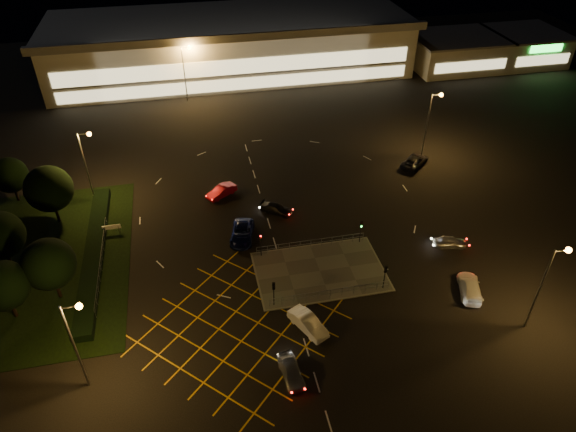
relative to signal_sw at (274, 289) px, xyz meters
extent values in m
plane|color=black|center=(4.00, 5.99, -2.37)|extent=(180.00, 180.00, 0.00)
cube|color=#4C4944|center=(6.00, 3.99, -2.31)|extent=(14.00, 9.00, 0.12)
cube|color=black|center=(-24.00, 11.99, -2.33)|extent=(18.00, 30.00, 0.08)
cube|color=black|center=(-19.00, 11.99, -1.87)|extent=(2.00, 26.00, 1.00)
cube|color=beige|center=(4.00, 67.99, 2.63)|extent=(70.00, 25.00, 10.00)
cube|color=slate|center=(4.00, 67.99, 7.83)|extent=(72.00, 26.50, 0.60)
cube|color=#FFEAA5|center=(4.00, 55.44, 2.63)|extent=(66.00, 0.20, 3.00)
cube|color=#FFEAA5|center=(4.00, 55.44, -0.57)|extent=(66.00, 0.20, 2.20)
cube|color=beige|center=(50.00, 59.99, 0.63)|extent=(18.00, 14.00, 6.00)
cube|color=slate|center=(50.00, 59.99, 3.78)|extent=(18.80, 14.80, 0.40)
cube|color=#FFEAA5|center=(50.00, 52.94, 0.23)|extent=(15.30, 0.20, 2.00)
cube|color=beige|center=(66.00, 59.99, 0.63)|extent=(14.00, 14.00, 6.00)
cube|color=slate|center=(66.00, 59.99, 3.78)|extent=(14.80, 14.80, 0.40)
cube|color=#FFEAA5|center=(66.00, 52.94, 0.23)|extent=(11.90, 0.20, 2.00)
cube|color=#19E533|center=(66.00, 52.84, 2.63)|extent=(7.00, 0.30, 1.40)
cylinder|color=slate|center=(-18.00, -6.01, 2.63)|extent=(0.20, 0.20, 10.00)
cylinder|color=slate|center=(-17.30, -6.01, 7.43)|extent=(1.40, 0.12, 0.12)
sphere|color=orange|center=(-16.60, -6.01, 7.38)|extent=(0.56, 0.56, 0.56)
cylinder|color=slate|center=(24.00, -8.01, 2.63)|extent=(0.20, 0.20, 10.00)
cylinder|color=slate|center=(24.70, -8.01, 7.43)|extent=(1.40, 0.12, 0.12)
sphere|color=orange|center=(25.40, -8.01, 7.38)|extent=(0.56, 0.56, 0.56)
cylinder|color=slate|center=(-20.00, 23.99, 2.63)|extent=(0.20, 0.20, 10.00)
cylinder|color=slate|center=(-19.30, 23.99, 7.43)|extent=(1.40, 0.12, 0.12)
sphere|color=orange|center=(-18.60, 23.99, 7.38)|extent=(0.56, 0.56, 0.56)
cylinder|color=slate|center=(28.00, 25.99, 2.63)|extent=(0.20, 0.20, 10.00)
cylinder|color=slate|center=(28.70, 25.99, 7.43)|extent=(1.40, 0.12, 0.12)
sphere|color=orange|center=(29.40, 25.99, 7.38)|extent=(0.56, 0.56, 0.56)
cylinder|color=slate|center=(-6.00, 53.99, 2.63)|extent=(0.20, 0.20, 10.00)
cylinder|color=slate|center=(-5.30, 53.99, 7.43)|extent=(1.40, 0.12, 0.12)
sphere|color=orange|center=(-4.60, 53.99, 7.38)|extent=(0.56, 0.56, 0.56)
cylinder|color=slate|center=(34.00, 55.99, 2.63)|extent=(0.20, 0.20, 10.00)
cylinder|color=slate|center=(34.70, 55.99, 7.43)|extent=(1.40, 0.12, 0.12)
sphere|color=orange|center=(35.40, 55.99, 7.38)|extent=(0.56, 0.56, 0.56)
cylinder|color=black|center=(0.00, -0.01, -0.75)|extent=(0.10, 0.10, 3.00)
cube|color=black|center=(0.00, -0.01, 0.45)|extent=(0.28, 0.18, 0.90)
sphere|color=#19FF33|center=(0.00, 0.12, 0.45)|extent=(0.16, 0.16, 0.16)
cylinder|color=black|center=(12.00, -0.01, -0.75)|extent=(0.10, 0.10, 3.00)
cube|color=black|center=(12.00, -0.01, 0.45)|extent=(0.28, 0.18, 0.90)
sphere|color=#19FF33|center=(12.00, 0.12, 0.45)|extent=(0.16, 0.16, 0.16)
cylinder|color=black|center=(0.00, 7.99, -0.75)|extent=(0.10, 0.10, 3.00)
cube|color=black|center=(0.00, 7.99, 0.45)|extent=(0.28, 0.18, 0.90)
sphere|color=#FF0C0C|center=(0.00, 7.86, 0.45)|extent=(0.16, 0.16, 0.16)
cylinder|color=black|center=(12.00, 7.99, -0.75)|extent=(0.10, 0.10, 3.00)
cube|color=black|center=(12.00, 7.99, 0.45)|extent=(0.28, 0.18, 0.90)
sphere|color=#19FF33|center=(12.00, 7.86, 0.45)|extent=(0.16, 0.16, 0.16)
cylinder|color=black|center=(-26.00, 3.99, -1.11)|extent=(0.36, 0.36, 2.52)
sphere|color=black|center=(-26.00, 3.99, 1.97)|extent=(5.04, 5.04, 5.04)
cylinder|color=black|center=(-28.00, 11.99, -1.02)|extent=(0.36, 0.36, 2.70)
cylinder|color=black|center=(-24.00, 19.99, -0.93)|extent=(0.36, 0.36, 2.88)
sphere|color=black|center=(-24.00, 19.99, 2.59)|extent=(5.76, 5.76, 5.76)
cylinder|color=black|center=(-30.00, 25.99, -1.20)|extent=(0.36, 0.36, 2.34)
sphere|color=black|center=(-30.00, 25.99, 1.66)|extent=(4.68, 4.68, 4.68)
cylinder|color=black|center=(-22.00, 5.99, -1.02)|extent=(0.36, 0.36, 2.70)
sphere|color=black|center=(-22.00, 5.99, 2.28)|extent=(5.40, 5.40, 5.40)
imported|color=#ABADB3|center=(-0.11, -8.91, -1.63)|extent=(2.10, 4.44, 1.47)
imported|color=white|center=(2.70, -3.76, -1.59)|extent=(3.59, 4.97, 1.56)
imported|color=#0B1244|center=(-1.69, 11.75, -1.59)|extent=(3.88, 6.08, 1.56)
imported|color=black|center=(3.34, 16.07, -1.75)|extent=(4.47, 3.84, 1.23)
imported|color=silver|center=(22.29, 5.07, -1.71)|extent=(4.09, 2.40, 1.31)
imported|color=maroon|center=(-3.16, 21.43, -1.64)|extent=(4.52, 3.72, 1.45)
imported|color=black|center=(25.63, 23.39, -1.62)|extent=(5.67, 5.39, 1.49)
imported|color=silver|center=(20.83, -2.45, -1.62)|extent=(3.71, 5.59, 1.50)
camera|label=1|loc=(-6.38, -36.89, 37.11)|focal=32.00mm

